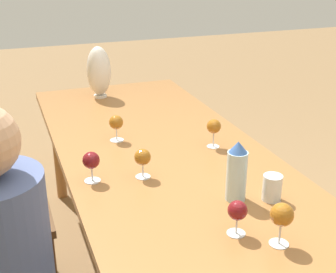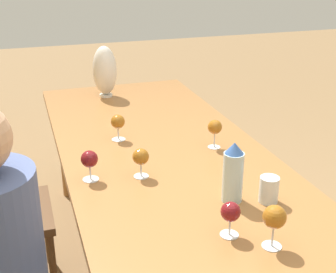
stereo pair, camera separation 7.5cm
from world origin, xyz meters
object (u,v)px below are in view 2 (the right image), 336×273
wine_glass_1 (232,212)px  wine_glass_6 (89,160)px  vase (105,71)px  wine_glass_2 (215,128)px  wine_glass_0 (118,122)px  water_bottle (233,173)px  wine_glass_3 (141,157)px  wine_glass_5 (274,218)px  water_tumbler (269,190)px

wine_glass_1 → wine_glass_6: wine_glass_6 is taller
vase → wine_glass_2: 1.05m
wine_glass_2 → wine_glass_6: (-0.15, 0.63, -0.01)m
wine_glass_0 → wine_glass_1: wine_glass_0 is taller
water_bottle → wine_glass_1: water_bottle is taller
wine_glass_2 → wine_glass_3: wine_glass_2 is taller
vase → wine_glass_1: size_ratio=2.61×
wine_glass_3 → wine_glass_1: bearing=-161.0°
wine_glass_3 → wine_glass_5: wine_glass_5 is taller
water_tumbler → vase: (1.53, 0.33, 0.12)m
vase → wine_glass_6: (-1.14, 0.29, -0.08)m
wine_glass_1 → wine_glass_6: (0.55, 0.39, 0.00)m
water_tumbler → water_bottle: bearing=68.1°
wine_glass_1 → wine_glass_3: size_ratio=0.98×
wine_glass_3 → wine_glass_5: size_ratio=0.85×
water_bottle → wine_glass_0: (0.73, 0.28, -0.02)m
water_tumbler → wine_glass_3: wine_glass_3 is taller
wine_glass_1 → wine_glass_0: bearing=10.8°
wine_glass_1 → wine_glass_2: (0.70, -0.24, 0.01)m
wine_glass_2 → wine_glass_3: bearing=114.4°
wine_glass_1 → wine_glass_6: 0.67m
wine_glass_2 → wine_glass_6: bearing=103.6°
wine_glass_5 → wine_glass_1: bearing=44.1°
water_tumbler → wine_glass_3: 0.54m
water_tumbler → wine_glass_6: bearing=57.7°
wine_glass_6 → vase: bearing=-14.1°
wine_glass_1 → wine_glass_3: bearing=19.0°
wine_glass_5 → wine_glass_6: bearing=36.6°
wine_glass_3 → water_bottle: bearing=-137.0°
water_tumbler → vase: 1.57m
vase → water_bottle: bearing=-172.2°
wine_glass_0 → wine_glass_3: 0.43m
water_bottle → wine_glass_0: bearing=21.2°
water_tumbler → wine_glass_6: wine_glass_6 is taller
wine_glass_3 → wine_glass_6: 0.21m
wine_glass_2 → wine_glass_5: bearing=170.0°
wine_glass_2 → wine_glass_5: size_ratio=0.94×
vase → wine_glass_0: size_ratio=2.47×
wine_glass_1 → wine_glass_2: bearing=-18.9°
wine_glass_0 → wine_glass_5: size_ratio=0.88×
wine_glass_1 → water_tumbler: bearing=-55.4°
wine_glass_0 → wine_glass_2: size_ratio=0.94×
vase → wine_glass_5: (-1.79, -0.20, -0.06)m
wine_glass_0 → wine_glass_3: bearing=-179.5°
wine_glass_0 → wine_glass_2: (-0.24, -0.42, 0.01)m
wine_glass_0 → water_tumbler: bearing=-152.2°
water_bottle → water_tumbler: bearing=-111.9°
wine_glass_0 → vase: bearing=-6.2°
water_tumbler → wine_glass_3: size_ratio=0.80×
wine_glass_5 → wine_glass_6: wine_glass_5 is taller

